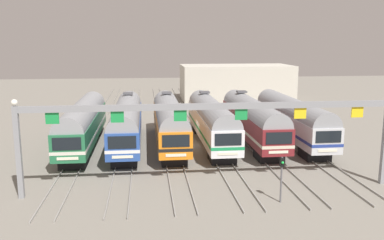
{
  "coord_description": "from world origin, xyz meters",
  "views": [
    {
      "loc": [
        -4.59,
        -42.15,
        10.85
      ],
      "look_at": [
        0.51,
        3.06,
        2.08
      ],
      "focal_mm": 38.79,
      "sensor_mm": 36.0,
      "label": 1
    }
  ],
  "objects": [
    {
      "name": "commuter_train_blue",
      "position": [
        -6.58,
        -0.0,
        2.69
      ],
      "size": [
        2.88,
        18.06,
        5.05
      ],
      "color": "#284C9E",
      "rests_on": "ground"
    },
    {
      "name": "maintenance_building",
      "position": [
        12.06,
        32.96,
        3.18
      ],
      "size": [
        19.99,
        10.0,
        6.37
      ],
      "primitive_type": "cube",
      "color": "beige",
      "rests_on": "ground"
    },
    {
      "name": "commuter_train_green",
      "position": [
        -10.96,
        -0.01,
        2.69
      ],
      "size": [
        2.88,
        18.06,
        4.77
      ],
      "color": "#236B42",
      "rests_on": "ground"
    },
    {
      "name": "track_bed",
      "position": [
        -0.0,
        17.0,
        0.07
      ],
      "size": [
        23.43,
        70.0,
        0.15
      ],
      "color": "gray",
      "rests_on": "ground"
    },
    {
      "name": "catenary_gantry",
      "position": [
        0.0,
        -13.5,
        5.38
      ],
      "size": [
        27.16,
        0.44,
        6.97
      ],
      "color": "gray",
      "rests_on": "ground"
    },
    {
      "name": "commuter_train_maroon",
      "position": [
        6.58,
        -0.0,
        2.69
      ],
      "size": [
        2.88,
        18.06,
        5.05
      ],
      "color": "maroon",
      "rests_on": "ground"
    },
    {
      "name": "commuter_train_silver",
      "position": [
        10.96,
        -0.01,
        2.69
      ],
      "size": [
        2.88,
        18.06,
        4.77
      ],
      "color": "silver",
      "rests_on": "ground"
    },
    {
      "name": "yard_signal_mast",
      "position": [
        4.38,
        -16.33,
        2.22
      ],
      "size": [
        0.28,
        0.35,
        3.19
      ],
      "color": "#59595E",
      "rests_on": "ground"
    },
    {
      "name": "commuter_train_white",
      "position": [
        2.19,
        -0.0,
        2.69
      ],
      "size": [
        2.88,
        18.06,
        5.05
      ],
      "color": "white",
      "rests_on": "ground"
    },
    {
      "name": "commuter_train_orange",
      "position": [
        -2.19,
        -0.0,
        2.69
      ],
      "size": [
        2.88,
        18.06,
        5.05
      ],
      "color": "orange",
      "rests_on": "ground"
    },
    {
      "name": "ground_plane",
      "position": [
        0.0,
        0.0,
        0.0
      ],
      "size": [
        160.0,
        160.0,
        0.0
      ],
      "primitive_type": "plane",
      "color": "gray"
    }
  ]
}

